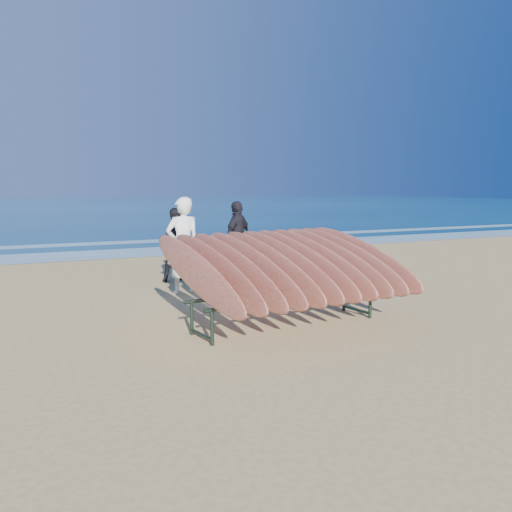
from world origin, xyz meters
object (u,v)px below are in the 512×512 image
at_px(person_dark_a, 179,245).
at_px(person_dark_b, 238,237).
at_px(person_white, 183,246).
at_px(surfboard_rack, 287,265).

relative_size(person_dark_a, person_dark_b, 0.94).
distance_m(person_dark_a, person_dark_b, 1.92).
xyz_separation_m(person_dark_a, person_dark_b, (1.79, 0.68, 0.06)).
bearing_deg(person_white, person_dark_a, -106.70).
height_order(surfboard_rack, person_white, person_white).
xyz_separation_m(surfboard_rack, person_dark_a, (-0.25, 4.64, -0.12)).
bearing_deg(person_white, surfboard_rack, 98.30).
relative_size(surfboard_rack, person_white, 1.75).
bearing_deg(person_dark_b, person_dark_a, -12.98).
distance_m(person_white, person_dark_a, 1.46).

